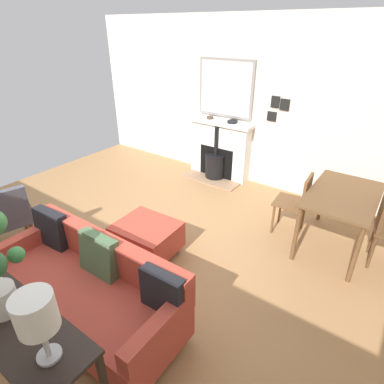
{
  "coord_description": "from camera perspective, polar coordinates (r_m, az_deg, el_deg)",
  "views": [
    {
      "loc": [
        1.85,
        2.45,
        2.47
      ],
      "look_at": [
        -0.89,
        0.48,
        0.68
      ],
      "focal_mm": 29.21,
      "sensor_mm": 36.0,
      "label": 1
    }
  ],
  "objects": [
    {
      "name": "photo_gallery_row",
      "position": [
        5.17,
        15.35,
        14.67
      ],
      "size": [
        0.02,
        0.33,
        0.39
      ],
      "color": "black"
    },
    {
      "name": "mantel_bowl_near",
      "position": [
        5.66,
        3.27,
        13.44
      ],
      "size": [
        0.11,
        0.11,
        0.04
      ],
      "color": "#47382D",
      "rests_on": "fireplace"
    },
    {
      "name": "mirror_over_mantel",
      "position": [
        5.51,
        6.17,
        18.29
      ],
      "size": [
        0.04,
        1.02,
        0.94
      ],
      "color": "gray"
    },
    {
      "name": "fireplace",
      "position": [
        5.69,
        4.92,
        7.1
      ],
      "size": [
        0.6,
        1.19,
        1.03
      ],
      "color": "#9E7A5B",
      "rests_on": "ground"
    },
    {
      "name": "ottoman",
      "position": [
        3.8,
        -8.23,
        -8.06
      ],
      "size": [
        0.63,
        0.73,
        0.42
      ],
      "color": "#B2B2B7",
      "rests_on": "ground"
    },
    {
      "name": "armchair_accent",
      "position": [
        4.37,
        -31.48,
        -3.76
      ],
      "size": [
        0.8,
        0.72,
        0.86
      ],
      "color": "brown",
      "rests_on": "ground"
    },
    {
      "name": "dining_table",
      "position": [
        4.07,
        25.74,
        -1.47
      ],
      "size": [
        1.18,
        0.73,
        0.76
      ],
      "color": "brown",
      "rests_on": "ground"
    },
    {
      "name": "table_lamp_far_end",
      "position": [
        1.94,
        -26.6,
        -19.45
      ],
      "size": [
        0.22,
        0.22,
        0.47
      ],
      "color": "#B2B2B7",
      "rests_on": "console_table"
    },
    {
      "name": "sofa",
      "position": [
        3.15,
        -18.32,
        -16.18
      ],
      "size": [
        0.79,
        1.93,
        0.83
      ],
      "color": "#B2B2B7",
      "rests_on": "ground"
    },
    {
      "name": "mantel_bowl_far",
      "position": [
        5.44,
        7.37,
        12.65
      ],
      "size": [
        0.17,
        0.17,
        0.04
      ],
      "color": "black",
      "rests_on": "fireplace"
    },
    {
      "name": "ground_plane",
      "position": [
        3.95,
        -13.69,
        -11.84
      ],
      "size": [
        5.91,
        6.14,
        0.01
      ],
      "primitive_type": "cube",
      "color": "#A87A4C"
    },
    {
      "name": "dining_chair_near_fireplace",
      "position": [
        4.23,
        18.76,
        -1.36
      ],
      "size": [
        0.43,
        0.43,
        0.85
      ],
      "color": "brown",
      "rests_on": "ground"
    },
    {
      "name": "wall_left",
      "position": [
        5.51,
        8.78,
        15.79
      ],
      "size": [
        0.12,
        6.14,
        2.67
      ],
      "primitive_type": "cube",
      "color": "silver",
      "rests_on": "ground"
    }
  ]
}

